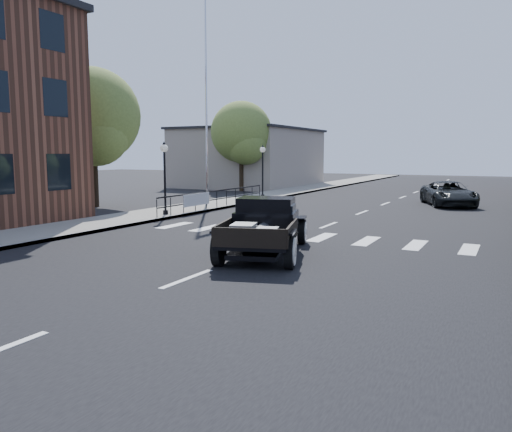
% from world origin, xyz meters
% --- Properties ---
extents(ground, '(120.00, 120.00, 0.00)m').
position_xyz_m(ground, '(0.00, 0.00, 0.00)').
color(ground, black).
rests_on(ground, ground).
extents(road, '(14.00, 80.00, 0.02)m').
position_xyz_m(road, '(0.00, 15.00, 0.01)').
color(road, black).
rests_on(road, ground).
extents(road_markings, '(12.00, 60.00, 0.06)m').
position_xyz_m(road_markings, '(0.00, 10.00, 0.00)').
color(road_markings, silver).
rests_on(road_markings, ground).
extents(sidewalk_left, '(3.00, 80.00, 0.15)m').
position_xyz_m(sidewalk_left, '(-8.50, 15.00, 0.07)').
color(sidewalk_left, gray).
rests_on(sidewalk_left, ground).
extents(low_building_left, '(10.00, 12.00, 5.00)m').
position_xyz_m(low_building_left, '(-15.00, 28.00, 2.50)').
color(low_building_left, '#AA9D8F').
rests_on(low_building_left, ground).
extents(railing, '(0.08, 10.00, 1.00)m').
position_xyz_m(railing, '(-7.30, 10.00, 0.65)').
color(railing, black).
rests_on(railing, sidewalk_left).
extents(banner, '(0.04, 2.20, 0.60)m').
position_xyz_m(banner, '(-7.22, 8.00, 0.45)').
color(banner, silver).
rests_on(banner, sidewalk_left).
extents(lamp_post_b, '(0.36, 0.36, 3.35)m').
position_xyz_m(lamp_post_b, '(-7.60, 6.00, 1.83)').
color(lamp_post_b, black).
rests_on(lamp_post_b, sidewalk_left).
extents(lamp_post_c, '(0.36, 0.36, 3.35)m').
position_xyz_m(lamp_post_c, '(-7.60, 16.00, 1.83)').
color(lamp_post_c, black).
rests_on(lamp_post_c, sidewalk_left).
extents(flagpole, '(0.12, 0.12, 13.06)m').
position_xyz_m(flagpole, '(-9.20, 12.00, 6.68)').
color(flagpole, silver).
rests_on(flagpole, sidewalk_left).
extents(big_tree_near, '(5.20, 5.20, 7.63)m').
position_xyz_m(big_tree_near, '(-14.00, 8.00, 3.82)').
color(big_tree_near, '#5B7130').
rests_on(big_tree_near, ground).
extents(big_tree_far, '(4.78, 4.78, 7.02)m').
position_xyz_m(big_tree_far, '(-12.50, 22.00, 3.51)').
color(big_tree_far, '#5B7130').
rests_on(big_tree_far, ground).
extents(hotrod_pickup, '(3.62, 5.39, 1.71)m').
position_xyz_m(hotrod_pickup, '(0.32, 0.48, 0.86)').
color(hotrod_pickup, black).
rests_on(hotrod_pickup, ground).
extents(second_car, '(3.93, 5.44, 1.37)m').
position_xyz_m(second_car, '(3.41, 17.64, 0.69)').
color(second_car, black).
rests_on(second_car, ground).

